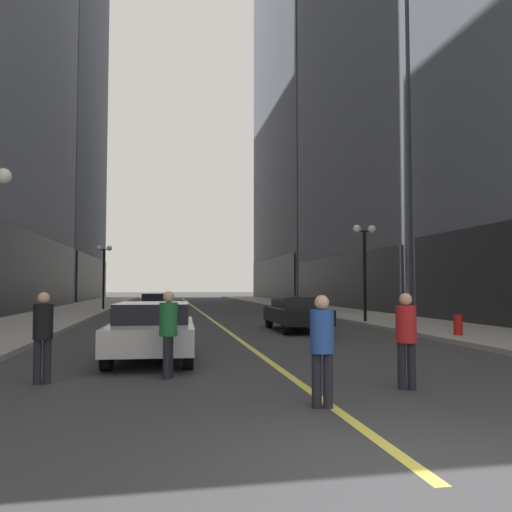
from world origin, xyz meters
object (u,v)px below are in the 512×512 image
Objects in this scene: street_lamp_left_far at (104,263)px; fire_hydrant_right at (458,327)px; pedestrian_in_black_coat at (43,330)px; street_lamp_right_mid at (365,251)px; car_black at (296,312)px; car_maroon at (156,305)px; car_silver at (152,329)px; pedestrian_in_green_parka at (168,328)px; pedestrian_in_red_jacket at (406,333)px; pedestrian_in_blue_hoodie at (322,342)px.

fire_hydrant_right is at bearing -58.08° from street_lamp_left_far.
street_lamp_right_mid is at bearing 49.23° from pedestrian_in_black_coat.
car_black and car_maroon have the same top height.
car_silver is at bearing -126.35° from car_black.
car_silver is 2.74× the size of pedestrian_in_green_parka.
car_black is 11.60m from pedestrian_in_red_jacket.
car_black reaches higher than fire_hydrant_right.
pedestrian_in_red_jacket is at bearing -74.43° from street_lamp_left_far.
car_silver is 2.79× the size of pedestrian_in_blue_hoodie.
street_lamp_right_mid is at bearing -33.94° from car_maroon.
pedestrian_in_black_coat is 2.02× the size of fire_hydrant_right.
car_black is 5.82× the size of fire_hydrant_right.
street_lamp_right_mid is at bearing -48.73° from street_lamp_left_far.
car_maroon is 20.85m from pedestrian_in_red_jacket.
pedestrian_in_blue_hoodie is (2.14, -2.85, -0.02)m from pedestrian_in_green_parka.
street_lamp_left_far is at bearing 121.92° from fire_hydrant_right.
pedestrian_in_red_jacket is (4.40, -20.38, 0.21)m from car_maroon.
street_lamp_right_mid reaches higher than car_black.
street_lamp_right_mid reaches higher than fire_hydrant_right.
pedestrian_in_blue_hoodie is at bearing -78.19° from street_lamp_left_far.
car_silver is 15.96m from car_maroon.
car_silver is at bearing 97.52° from pedestrian_in_green_parka.
car_maroon is at bearing 126.80° from fire_hydrant_right.
pedestrian_in_black_coat is (-2.19, -0.21, -0.01)m from pedestrian_in_green_parka.
car_maroon is 16.16m from fire_hydrant_right.
street_lamp_left_far is at bearing 98.76° from car_silver.
fire_hydrant_right is (4.29, -4.12, -0.32)m from car_black.
street_lamp_left_far is (-3.62, 8.41, 2.54)m from car_maroon.
fire_hydrant_right is (9.68, -12.94, -0.32)m from car_maroon.
car_silver is 8.86m from car_black.
pedestrian_in_blue_hoodie is at bearing -129.70° from fire_hydrant_right.
pedestrian_in_green_parka is 27.42m from street_lamp_left_far.
fire_hydrant_right is at bearing -43.81° from car_black.
pedestrian_in_green_parka is 0.37× the size of street_lamp_left_far.
street_lamp_right_mid is (3.79, 2.64, 2.54)m from car_black.
pedestrian_in_blue_hoodie is at bearing -65.62° from car_silver.
pedestrian_in_green_parka is 2.20m from pedestrian_in_black_coat.
pedestrian_in_blue_hoodie is at bearing -53.10° from pedestrian_in_green_parka.
fire_hydrant_right is (7.06, 8.51, -0.52)m from pedestrian_in_blue_hoodie.
street_lamp_left_far is (-9.01, 17.23, 2.54)m from car_black.
pedestrian_in_black_coat is (-1.71, -18.81, 0.22)m from car_maroon.
pedestrian_in_green_parka reaches higher than car_black.
car_maroon reaches higher than fire_hydrant_right.
car_silver is at bearing -81.24° from street_lamp_left_far.
car_silver reaches higher than fire_hydrant_right.
car_silver is 1.01× the size of street_lamp_left_far.
pedestrian_in_blue_hoodie is 0.36× the size of street_lamp_left_far.
car_silver is 5.58× the size of fire_hydrant_right.
car_silver is at bearing -132.75° from street_lamp_right_mid.
pedestrian_in_black_coat reaches higher than car_black.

